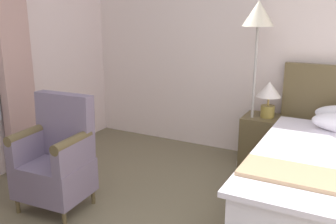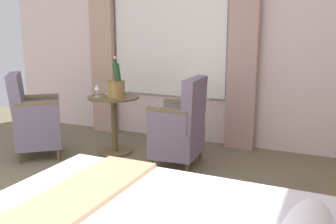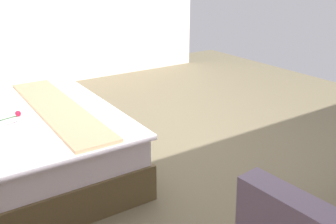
# 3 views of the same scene
# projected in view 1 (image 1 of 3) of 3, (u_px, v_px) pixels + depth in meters

# --- Properties ---
(nightstand) EXTENTS (0.51, 0.41, 0.57)m
(nightstand) POSITION_uv_depth(u_px,v_px,m) (265.00, 142.00, 4.13)
(nightstand) COLOR brown
(nightstand) RESTS_ON ground
(bedside_lamp) EXTENTS (0.26, 0.26, 0.39)m
(bedside_lamp) POSITION_uv_depth(u_px,v_px,m) (269.00, 94.00, 3.98)
(bedside_lamp) COLOR olive
(bedside_lamp) RESTS_ON nightstand
(floor_lamp_brass) EXTENTS (0.32, 0.32, 1.78)m
(floor_lamp_brass) POSITION_uv_depth(u_px,v_px,m) (257.00, 30.00, 3.80)
(floor_lamp_brass) COLOR #AEA8A1
(floor_lamp_brass) RESTS_ON ground
(armchair_by_window) EXTENTS (0.61, 0.54, 1.00)m
(armchair_by_window) POSITION_uv_depth(u_px,v_px,m) (56.00, 159.00, 3.23)
(armchair_by_window) COLOR brown
(armchair_by_window) RESTS_ON ground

